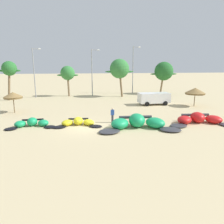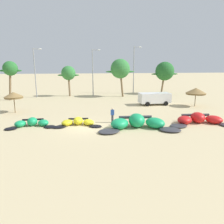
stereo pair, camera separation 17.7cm
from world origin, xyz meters
The scene contains 16 objects.
ground_plane centered at (0.00, 0.00, 0.00)m, with size 260.00×260.00×0.00m, color #C6B284.
kite_left centered at (-5.46, 1.05, 0.33)m, with size 5.11×2.36×0.87m.
kite_left_of_center centered at (-0.84, 0.74, 0.31)m, with size 5.16×2.57×0.81m.
kite_center centered at (4.97, -1.15, 0.52)m, with size 8.25×4.02×1.36m.
kite_right_of_center centered at (11.90, -0.50, 0.43)m, with size 7.37×3.70×1.12m.
beach_umbrella_near_van centered at (-8.99, 7.96, 2.29)m, with size 2.39×2.39×2.70m.
beach_umbrella_middle centered at (16.44, 8.46, 2.28)m, with size 2.98×2.98×2.77m.
parked_van centered at (10.74, 10.59, 1.09)m, with size 4.79×2.44×1.84m.
person_near_kites centered at (2.84, 1.24, 0.82)m, with size 0.36×0.24×1.62m.
palm_left centered at (-12.23, 18.57, 5.34)m, with size 3.71×2.47×6.71m.
palm_left_of_gap centered at (-2.65, 21.91, 4.44)m, with size 4.10×2.73×5.89m.
palm_center_left centered at (7.15, 19.76, 5.30)m, with size 5.52×3.68×7.19m.
palm_center_right centered at (17.06, 22.27, 4.73)m, with size 5.81×3.88×6.71m.
lamppost_west_center centered at (-8.61, 21.29, 5.05)m, with size 1.56×0.24×9.08m.
lamppost_east_center centered at (2.16, 21.54, 5.02)m, with size 1.63×0.24×9.01m.
lamppost_east centered at (11.04, 24.22, 5.45)m, with size 1.65×0.24×9.85m.
Camera 2 is at (-0.50, -20.75, 6.16)m, focal length 34.18 mm.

